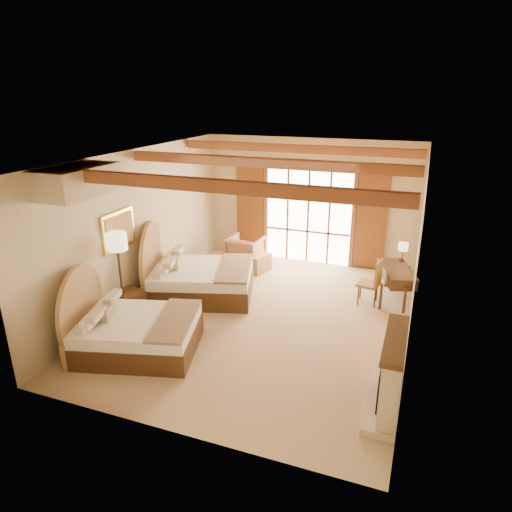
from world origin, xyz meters
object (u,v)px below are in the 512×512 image
at_px(bed_near, 129,328).
at_px(nightstand, 130,304).
at_px(armchair, 245,251).
at_px(bed_far, 194,276).
at_px(desk, 396,283).

bearing_deg(bed_near, nightstand, 109.72).
bearing_deg(armchair, bed_near, 88.41).
relative_size(bed_near, armchair, 2.80).
relative_size(bed_near, bed_far, 0.90).
distance_m(bed_near, nightstand, 1.23).
relative_size(bed_near, nightstand, 4.28).
height_order(bed_far, desk, bed_far).
xyz_separation_m(bed_far, armchair, (0.40, 2.06, -0.05)).
bearing_deg(bed_near, desk, 26.51).
height_order(nightstand, armchair, armchair).
xyz_separation_m(bed_far, nightstand, (-0.70, -1.41, -0.16)).
xyz_separation_m(nightstand, desk, (4.88, 2.73, 0.10)).
height_order(bed_near, desk, bed_near).
relative_size(nightstand, armchair, 0.65).
bearing_deg(bed_far, nightstand, -133.41).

